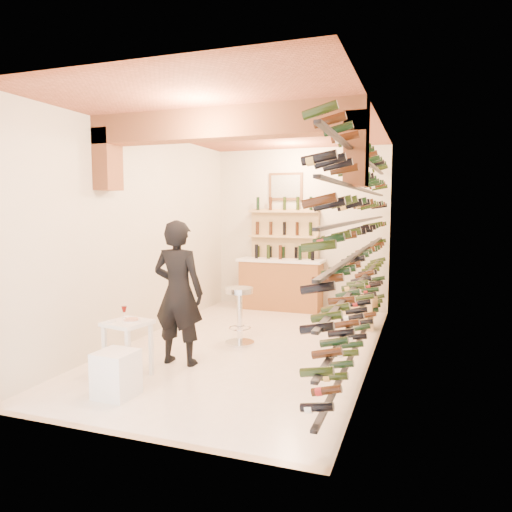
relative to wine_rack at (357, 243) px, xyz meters
The scene contains 11 objects.
ground 2.18m from the wine_rack, behind, with size 6.00×6.00×0.00m, color #F0E4CF.
room_shell 1.70m from the wine_rack, behind, with size 3.52×6.02×3.21m.
wine_rack is the anchor object (origin of this frame).
back_counter 3.38m from the wine_rack, 124.66° to the left, with size 1.70×0.62×1.29m.
back_shelving 3.44m from the wine_rack, 122.37° to the left, with size 1.40×0.31×2.73m.
tasting_table 3.13m from the wine_rack, 145.59° to the right, with size 0.55×0.55×0.82m.
white_stool 3.41m from the wine_rack, 134.89° to the right, with size 0.40×0.40×0.49m, color white.
person 2.44m from the wine_rack, 154.09° to the right, with size 0.68×0.45×1.86m, color black.
chrome_barstool 2.01m from the wine_rack, behind, with size 0.44×0.44×0.85m.
crate_lower 2.12m from the wine_rack, 94.79° to the left, with size 0.43×0.30×0.26m, color #E0B77B.
crate_upper 1.95m from the wine_rack, 94.79° to the left, with size 0.49×0.33×0.28m, color #E0B77B.
Camera 1 is at (2.36, -6.41, 2.01)m, focal length 33.53 mm.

